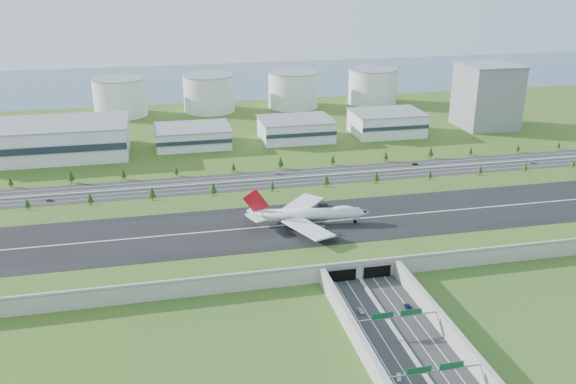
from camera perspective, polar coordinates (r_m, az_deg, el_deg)
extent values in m
plane|color=#36591B|center=(331.81, 3.92, -4.04)|extent=(1200.00, 1200.00, 0.00)
cube|color=gray|center=(330.16, 3.94, -3.40)|extent=(520.00, 100.00, 8.00)
cube|color=#2C521C|center=(328.52, 3.96, -2.76)|extent=(520.00, 100.00, 0.16)
cube|color=black|center=(328.46, 3.96, -2.73)|extent=(520.00, 58.00, 0.12)
cube|color=silver|center=(328.43, 3.96, -2.72)|extent=(520.00, 0.90, 0.02)
cube|color=gray|center=(285.82, 6.72, -6.50)|extent=(520.00, 1.20, 1.20)
cube|color=#28282B|center=(242.16, 11.37, -14.66)|extent=(34.00, 120.00, 0.12)
cube|color=gray|center=(241.93, 11.38, -14.58)|extent=(1.60, 120.00, 0.90)
cube|color=gray|center=(241.71, 6.41, -13.28)|extent=(2.40, 100.00, 8.00)
cube|color=gray|center=(254.40, 14.39, -11.97)|extent=(2.40, 100.00, 8.00)
cube|color=black|center=(285.21, 5.09, -7.72)|extent=(13.00, 1.20, 6.00)
cube|color=black|center=(290.32, 8.33, -7.33)|extent=(13.00, 1.20, 6.00)
cylinder|color=gray|center=(245.69, 5.85, -12.77)|extent=(0.70, 0.70, 7.00)
cylinder|color=gray|center=(258.72, 14.05, -11.47)|extent=(0.70, 0.70, 7.00)
cube|color=gray|center=(249.60, 10.12, -11.42)|extent=(38.00, 0.50, 0.50)
cube|color=#0C4C23|center=(246.77, 8.83, -11.36)|extent=(9.00, 0.30, 2.40)
cube|color=#0C4C23|center=(250.94, 11.44, -10.96)|extent=(9.00, 0.30, 2.40)
cylinder|color=gray|center=(233.65, 17.88, -15.78)|extent=(0.70, 0.70, 7.00)
cube|color=gray|center=(223.52, 13.58, -15.97)|extent=(38.00, 0.50, 0.50)
cube|color=#0C4C23|center=(220.36, 12.16, -15.98)|extent=(9.00, 0.30, 2.40)
cube|color=#0C4C23|center=(225.02, 15.06, -15.41)|extent=(9.00, 0.30, 2.40)
cube|color=#28282B|center=(417.11, 0.32, 1.31)|extent=(560.00, 36.00, 0.12)
cylinder|color=#3D2819|center=(395.15, -23.16, -1.39)|extent=(0.50, 0.50, 2.48)
cone|color=#1A330E|center=(394.06, -23.23, -0.96)|extent=(3.86, 3.86, 4.96)
cylinder|color=#3D2819|center=(389.46, -17.99, -1.00)|extent=(0.50, 0.50, 2.64)
cone|color=#1A330E|center=(388.29, -18.05, -0.53)|extent=(4.10, 4.10, 5.28)
cylinder|color=#3D2819|center=(386.98, -12.57, -0.56)|extent=(0.50, 0.50, 3.02)
cone|color=#1A330E|center=(385.63, -12.62, -0.03)|extent=(4.70, 4.70, 6.04)
cylinder|color=#3D2819|center=(388.16, -6.98, -0.14)|extent=(0.50, 0.50, 2.99)
cone|color=#1A330E|center=(386.82, -7.01, 0.39)|extent=(4.66, 4.66, 5.99)
cylinder|color=#3D2819|center=(393.12, -1.48, 0.23)|extent=(0.50, 0.50, 2.32)
cone|color=#1A330E|center=(392.10, -1.48, 0.64)|extent=(3.60, 3.60, 4.63)
cylinder|color=#3D2819|center=(400.89, 3.58, 0.66)|extent=(0.50, 0.50, 2.96)
cone|color=#1A330E|center=(399.61, 3.59, 1.17)|extent=(4.61, 4.61, 5.93)
cylinder|color=#3D2819|center=(411.36, 8.24, 1.00)|extent=(0.50, 0.50, 2.82)
cone|color=#1A330E|center=(410.18, 8.27, 1.48)|extent=(4.38, 4.38, 5.63)
cylinder|color=#3D2819|center=(426.09, 13.11, 1.32)|extent=(0.50, 0.50, 2.19)
cone|color=#1A330E|center=(425.20, 13.14, 1.67)|extent=(3.40, 3.40, 4.37)
cylinder|color=#3D2819|center=(443.04, 17.50, 1.65)|extent=(0.50, 0.50, 2.35)
cone|color=#1A330E|center=(442.11, 17.54, 2.01)|extent=(3.66, 3.66, 4.71)
cylinder|color=#3D2819|center=(461.12, 21.30, 1.90)|extent=(0.50, 0.50, 2.12)
cone|color=#1A330E|center=(460.32, 21.34, 2.22)|extent=(3.30, 3.30, 4.24)
cylinder|color=#3D2819|center=(483.01, 25.11, 2.15)|extent=(0.50, 0.50, 2.11)
cone|color=#1A330E|center=(482.25, 25.15, 2.46)|extent=(3.28, 3.28, 4.22)
cylinder|color=#3D2819|center=(439.44, -24.49, 0.55)|extent=(0.50, 0.50, 2.29)
cone|color=#1A330E|center=(438.54, -24.55, 0.91)|extent=(3.56, 3.56, 4.57)
cylinder|color=#3D2819|center=(432.47, -19.60, 0.98)|extent=(0.50, 0.50, 3.02)
cone|color=#1A330E|center=(431.27, -19.66, 1.47)|extent=(4.70, 4.70, 6.04)
cylinder|color=#3D2819|center=(429.21, -15.12, 1.30)|extent=(0.50, 0.50, 2.46)
cone|color=#1A330E|center=(428.21, -15.16, 1.69)|extent=(3.83, 3.83, 4.93)
cylinder|color=#3D2819|center=(428.59, -10.40, 1.64)|extent=(0.50, 0.50, 2.20)
cone|color=#1A330E|center=(427.70, -10.42, 2.00)|extent=(3.42, 3.42, 4.40)
cylinder|color=#3D2819|center=(431.32, -5.12, 2.03)|extent=(0.50, 0.50, 2.24)
cone|color=#1A330E|center=(430.42, -5.13, 2.40)|extent=(3.49, 3.49, 4.49)
cylinder|color=#3D2819|center=(436.37, -0.72, 2.39)|extent=(0.50, 0.50, 3.02)
cone|color=#1A330E|center=(435.18, -0.72, 2.88)|extent=(4.70, 4.70, 6.04)
cylinder|color=#3D2819|center=(445.50, 4.18, 2.69)|extent=(0.50, 0.50, 2.50)
cone|color=#1A330E|center=(444.52, 4.20, 3.08)|extent=(3.89, 3.89, 5.01)
cylinder|color=#3D2819|center=(458.37, 9.10, 3.01)|extent=(0.50, 0.50, 2.64)
cone|color=#1A330E|center=(457.37, 9.12, 3.41)|extent=(4.11, 4.11, 5.29)
cylinder|color=#3D2819|center=(472.21, 13.15, 3.27)|extent=(0.50, 0.50, 2.94)
cone|color=#1A330E|center=(471.14, 13.19, 3.70)|extent=(4.57, 4.57, 5.87)
cylinder|color=#3D2819|center=(487.17, 16.68, 3.42)|extent=(0.50, 0.50, 2.20)
cone|color=#1A330E|center=(486.38, 16.72, 3.74)|extent=(3.43, 3.43, 4.40)
cylinder|color=#3D2819|center=(507.50, 20.67, 3.63)|extent=(0.50, 0.50, 2.18)
cone|color=#1A330E|center=(506.75, 20.71, 3.93)|extent=(3.39, 3.39, 4.36)
cylinder|color=#3D2819|center=(527.48, 23.95, 3.78)|extent=(0.50, 0.50, 2.08)
cone|color=#1A330E|center=(526.80, 23.99, 4.05)|extent=(3.24, 3.24, 4.17)
cube|color=silver|center=(497.38, -21.66, 4.54)|extent=(120.00, 60.00, 25.00)
cube|color=silver|center=(497.15, -8.90, 5.16)|extent=(58.00, 42.00, 15.00)
cube|color=silver|center=(508.54, 0.73, 5.88)|extent=(58.00, 42.00, 17.00)
cube|color=silver|center=(531.59, 9.21, 6.38)|extent=(58.00, 42.00, 19.00)
cube|color=gray|center=(573.13, 18.12, 8.51)|extent=(46.00, 46.00, 55.00)
cylinder|color=silver|center=(611.86, -15.42, 8.55)|extent=(50.00, 50.00, 35.00)
cylinder|color=silver|center=(613.11, -7.39, 9.14)|extent=(50.00, 50.00, 35.00)
cylinder|color=silver|center=(626.00, 0.48, 9.55)|extent=(50.00, 50.00, 35.00)
cylinder|color=silver|center=(649.84, 7.92, 9.77)|extent=(50.00, 50.00, 35.00)
cube|color=#3E5A77|center=(785.98, -5.94, 10.44)|extent=(1200.00, 260.00, 0.06)
cylinder|color=white|center=(322.34, 1.95, -2.07)|extent=(54.21, 14.32, 6.16)
cone|color=white|center=(326.25, 7.01, -1.94)|extent=(8.55, 7.26, 6.16)
cone|color=white|center=(320.84, -3.19, -2.13)|extent=(10.45, 7.56, 6.16)
ellipsoid|color=white|center=(323.68, 5.19, -1.62)|extent=(13.71, 6.75, 3.79)
cube|color=white|center=(307.61, 1.88, -3.42)|extent=(22.91, 31.48, 1.52)
cube|color=white|center=(337.61, 1.36, -1.16)|extent=(28.36, 30.06, 1.52)
cylinder|color=#38383D|center=(313.48, 2.98, -3.39)|extent=(5.39, 3.62, 2.89)
cylinder|color=#38383D|center=(304.60, 4.25, -4.16)|extent=(5.39, 3.62, 2.89)
cylinder|color=#38383D|center=(334.57, 2.54, -1.77)|extent=(5.39, 3.62, 2.89)
cylinder|color=#38383D|center=(344.92, 3.29, -1.08)|extent=(5.39, 3.62, 2.89)
cube|color=white|center=(314.79, -3.01, -2.44)|extent=(9.22, 11.96, 0.58)
cube|color=white|center=(326.33, -3.04, -1.58)|extent=(11.13, 11.87, 0.58)
cube|color=#B70C19|center=(318.08, -3.05, -0.91)|extent=(13.69, 2.95, 14.43)
cylinder|color=black|center=(327.52, 6.28, -2.77)|extent=(1.83, 0.67, 1.83)
cylinder|color=black|center=(321.19, 1.31, -3.13)|extent=(1.83, 0.67, 1.83)
cylinder|color=black|center=(326.82, 1.22, -2.70)|extent=(1.83, 0.67, 1.83)
cylinder|color=black|center=(320.78, 0.28, -3.16)|extent=(1.83, 0.67, 1.83)
cylinder|color=black|center=(326.41, 0.20, -2.72)|extent=(1.83, 0.67, 1.83)
imported|color=silver|center=(263.31, 6.80, -10.97)|extent=(2.94, 5.24, 1.68)
imported|color=silver|center=(229.16, 10.32, -16.65)|extent=(2.65, 4.35, 1.35)
imported|color=#0C133F|center=(269.73, 11.15, -10.45)|extent=(2.65, 5.21, 1.41)
imported|color=#59595E|center=(404.09, -21.39, -0.70)|extent=(5.02, 2.42, 1.65)
imported|color=black|center=(453.90, 11.79, 2.58)|extent=(4.45, 2.61, 1.39)
imported|color=silver|center=(483.47, 21.95, 2.62)|extent=(5.71, 3.73, 1.46)
imported|color=silver|center=(425.37, -0.94, 1.82)|extent=(5.90, 3.94, 1.59)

